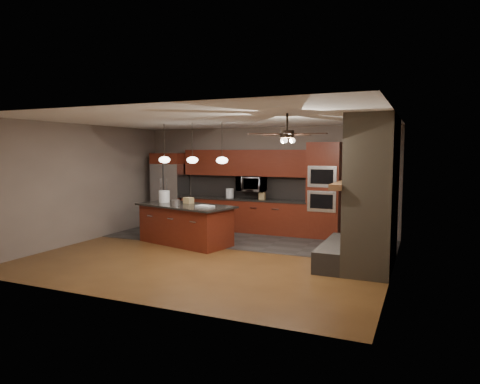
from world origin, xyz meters
The scene contains 22 objects.
ground centered at (0.00, 0.00, 0.00)m, with size 7.00×7.00×0.00m, color brown.
ceiling centered at (0.00, 0.00, 2.80)m, with size 7.00×6.00×0.02m, color white.
back_wall centered at (0.00, 3.00, 1.40)m, with size 7.00×0.02×2.80m, color gray.
right_wall centered at (3.50, 0.00, 1.40)m, with size 0.02×6.00×2.80m, color gray.
left_wall centered at (-3.50, 0.00, 1.40)m, with size 0.02×6.00×2.80m, color gray.
slate_tile_patch centered at (0.00, 1.80, 0.01)m, with size 7.00×2.40×0.01m, color #353330.
fireplace_column centered at (3.04, 0.40, 1.30)m, with size 1.30×2.10×2.80m.
back_cabinetry centered at (-0.48, 2.74, 0.89)m, with size 3.59×0.64×2.20m.
oven_tower centered at (1.70, 2.69, 1.19)m, with size 0.80×0.63×2.38m.
microwave centered at (-0.27, 2.75, 1.30)m, with size 0.73×0.41×0.50m, color silver.
refrigerator centered at (-2.73, 2.62, 1.05)m, with size 0.90×0.75×2.11m.
kitchen_island centered at (-1.12, 0.72, 0.46)m, with size 2.53×1.62×0.92m.
white_bucket centered at (-1.84, 0.95, 1.06)m, with size 0.26×0.26×0.28m, color white.
paint_can centered at (-1.25, 0.52, 0.98)m, with size 0.19×0.19×0.13m, color #B0B1B6.
paint_tray centered at (-0.51, 0.55, 0.94)m, with size 0.37×0.26×0.04m, color silver.
cardboard_box centered at (-1.19, 1.00, 0.99)m, with size 0.22×0.16×0.14m, color tan.
counter_bucket centered at (-0.89, 2.70, 1.02)m, with size 0.22×0.22×0.25m, color white.
counter_box centered at (0.08, 2.65, 0.99)m, with size 0.16×0.12×0.18m, color #987E4E.
pendant_left centered at (-1.65, 0.70, 1.96)m, with size 0.26×0.26×0.92m.
pendant_center centered at (-0.90, 0.70, 1.96)m, with size 0.26×0.26×0.92m.
pendant_right centered at (-0.15, 0.70, 1.96)m, with size 0.26×0.26×0.92m.
ceiling_fan centered at (1.80, -0.80, 2.46)m, with size 1.27×1.33×0.41m.
Camera 1 is at (3.97, -7.82, 2.16)m, focal length 32.00 mm.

